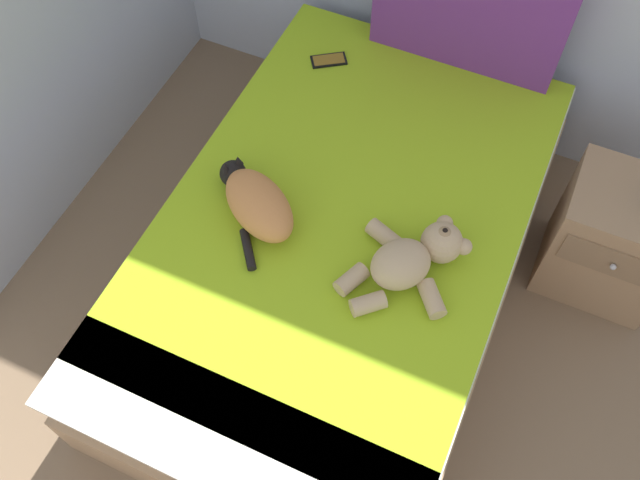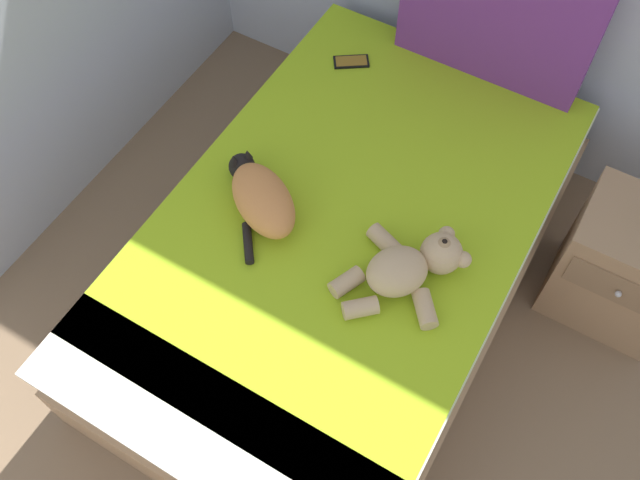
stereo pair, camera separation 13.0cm
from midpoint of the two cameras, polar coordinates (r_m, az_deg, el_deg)
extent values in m
cube|color=#9E7A56|center=(2.78, 0.32, -2.54)|extent=(1.29, 2.07, 0.30)
cube|color=white|center=(2.56, 0.34, 0.26)|extent=(1.25, 2.01, 0.21)
cube|color=#9EC61E|center=(2.50, 0.94, 2.77)|extent=(1.23, 1.86, 0.02)
cube|color=silver|center=(2.16, -9.50, -16.13)|extent=(1.23, 0.33, 0.02)
cube|color=#72338C|center=(2.85, 11.21, 18.70)|extent=(0.78, 0.12, 0.55)
ellipsoid|color=#D18447|center=(2.41, -6.65, 2.84)|extent=(0.39, 0.34, 0.15)
sphere|color=black|center=(2.54, -8.73, 5.45)|extent=(0.10, 0.10, 0.10)
cone|color=black|center=(2.49, -9.45, 5.96)|extent=(0.04, 0.04, 0.04)
cone|color=black|center=(2.50, -8.35, 6.53)|extent=(0.04, 0.04, 0.04)
cylinder|color=black|center=(2.39, -7.59, -0.86)|extent=(0.12, 0.15, 0.03)
ellipsoid|color=black|center=(2.51, -6.84, 4.01)|extent=(0.11, 0.10, 0.04)
ellipsoid|color=tan|center=(2.28, 5.14, -2.10)|extent=(0.27, 0.27, 0.15)
sphere|color=tan|center=(2.34, 8.58, -0.28)|extent=(0.15, 0.15, 0.15)
sphere|color=#9E7F58|center=(2.30, 8.73, 0.37)|extent=(0.06, 0.06, 0.06)
sphere|color=black|center=(2.28, 8.81, 0.70)|extent=(0.02, 0.02, 0.02)
sphere|color=tan|center=(2.38, 8.85, 1.31)|extent=(0.06, 0.06, 0.06)
sphere|color=tan|center=(2.34, 10.37, -0.62)|extent=(0.06, 0.06, 0.06)
cylinder|color=tan|center=(2.38, 3.82, 0.32)|extent=(0.14, 0.10, 0.06)
cylinder|color=tan|center=(2.29, 1.02, -3.40)|extent=(0.10, 0.13, 0.06)
cylinder|color=tan|center=(2.28, 7.71, -4.97)|extent=(0.13, 0.14, 0.06)
cylinder|color=tan|center=(2.25, 2.40, -5.41)|extent=(0.13, 0.12, 0.06)
cube|color=black|center=(2.97, -0.56, 14.74)|extent=(0.16, 0.14, 0.01)
cube|color=olive|center=(2.97, -0.56, 14.82)|extent=(0.14, 0.12, 0.00)
cube|color=#9E7A56|center=(2.92, 22.12, -0.04)|extent=(0.46, 0.38, 0.55)
cube|color=#866849|center=(2.71, 22.11, -1.89)|extent=(0.39, 0.01, 0.15)
sphere|color=#B2B2B7|center=(2.70, 22.04, -2.16)|extent=(0.02, 0.02, 0.02)
camera|label=1|loc=(0.06, -91.57, -2.53)|focal=38.30mm
camera|label=2|loc=(0.06, 88.43, 2.53)|focal=38.30mm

